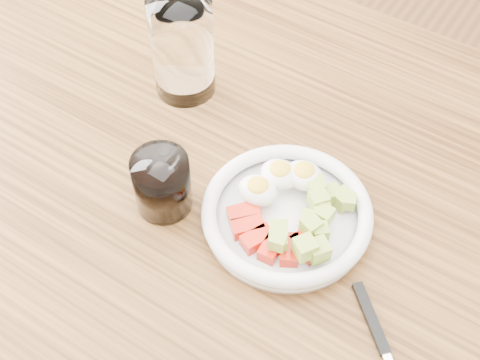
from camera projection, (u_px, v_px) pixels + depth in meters
The scene contains 5 objects.
dining_table at pixel (242, 244), 0.95m from camera, with size 1.50×0.90×0.77m.
bowl at pixel (287, 212), 0.83m from camera, with size 0.22×0.22×0.05m.
fork at pixel (379, 338), 0.75m from camera, with size 0.15×0.14×0.01m.
water_glass at pixel (182, 46), 0.93m from camera, with size 0.09×0.09×0.16m, color white.
coffee_glass at pixel (162, 184), 0.83m from camera, with size 0.07×0.07×0.08m.
Camera 1 is at (0.27, -0.43, 1.48)m, focal length 50.00 mm.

